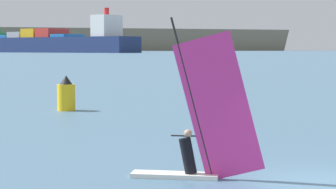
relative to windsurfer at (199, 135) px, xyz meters
name	(u,v)px	position (x,y,z in m)	size (l,w,h in m)	color
ground_plane	(319,183)	(2.56, -1.77, -1.15)	(4000.00, 4000.00, 0.00)	#476B84
windsurfer	(199,135)	(0.00, 0.00, 0.00)	(3.15, 2.22, 4.34)	white
cargo_ship	(40,42)	(113.11, 540.62, 8.16)	(131.03, 194.05, 36.76)	navy
distant_headland	(76,41)	(300.43, 1096.36, 15.72)	(1179.46, 470.24, 33.73)	#756B56
channel_buoy	(66,95)	(1.39, 19.10, -0.28)	(1.00, 1.00, 1.96)	yellow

